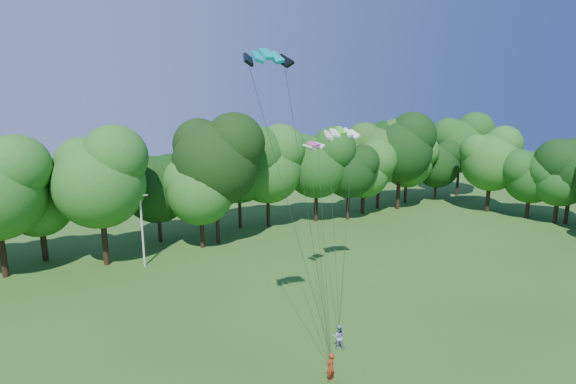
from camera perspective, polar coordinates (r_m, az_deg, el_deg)
utility_pole at (r=45.10m, az=-18.03°, el=-4.51°), size 1.44×0.18×7.18m
kite_flyer_left at (r=27.93m, az=5.41°, el=-21.26°), size 0.75×0.62×1.76m
kite_flyer_right at (r=30.92m, az=6.46°, el=-17.78°), size 1.03×0.98×1.67m
kite_teal at (r=24.11m, az=-2.75°, el=17.08°), size 2.57×1.25×0.66m
kite_green at (r=36.35m, az=6.76°, el=7.75°), size 2.88×1.63×0.62m
kite_pink at (r=34.40m, az=3.30°, el=6.13°), size 2.01×1.52×0.31m
tree_back_center at (r=48.94m, az=-9.21°, el=3.95°), size 10.26×10.26×14.92m
tree_back_east at (r=65.34m, az=11.59°, el=5.00°), size 9.10×9.10×13.24m
tree_flank_east at (r=66.33m, az=31.38°, el=2.42°), size 7.68×7.68×11.17m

